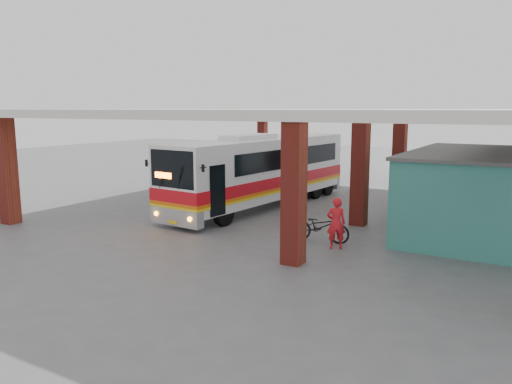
{
  "coord_description": "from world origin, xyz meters",
  "views": [
    {
      "loc": [
        9.47,
        -16.24,
        4.68
      ],
      "look_at": [
        -0.08,
        0.0,
        1.53
      ],
      "focal_mm": 35.0,
      "sensor_mm": 36.0,
      "label": 1
    }
  ],
  "objects_px": {
    "coach_bus": "(261,171)",
    "pedestrian": "(336,223)",
    "motorcycle": "(320,226)",
    "red_chair": "(423,211)"
  },
  "relations": [
    {
      "from": "coach_bus",
      "to": "pedestrian",
      "type": "height_order",
      "value": "coach_bus"
    },
    {
      "from": "coach_bus",
      "to": "pedestrian",
      "type": "relative_size",
      "value": 6.95
    },
    {
      "from": "coach_bus",
      "to": "red_chair",
      "type": "distance_m",
      "value": 7.6
    },
    {
      "from": "coach_bus",
      "to": "pedestrian",
      "type": "xyz_separation_m",
      "value": [
        5.85,
        -5.09,
        -0.86
      ]
    },
    {
      "from": "motorcycle",
      "to": "pedestrian",
      "type": "bearing_deg",
      "value": -129.3
    },
    {
      "from": "coach_bus",
      "to": "motorcycle",
      "type": "bearing_deg",
      "value": -37.05
    },
    {
      "from": "motorcycle",
      "to": "pedestrian",
      "type": "distance_m",
      "value": 1.03
    },
    {
      "from": "motorcycle",
      "to": "pedestrian",
      "type": "xyz_separation_m",
      "value": [
        0.81,
        -0.55,
        0.32
      ]
    },
    {
      "from": "coach_bus",
      "to": "motorcycle",
      "type": "xyz_separation_m",
      "value": [
        5.04,
        -4.54,
        -1.18
      ]
    },
    {
      "from": "motorcycle",
      "to": "pedestrian",
      "type": "height_order",
      "value": "pedestrian"
    }
  ]
}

